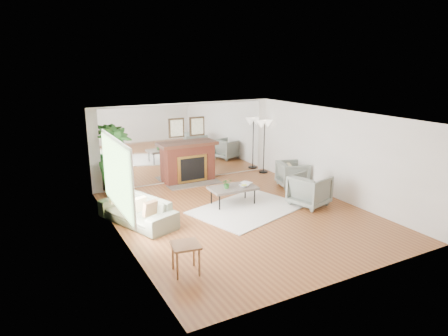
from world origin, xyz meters
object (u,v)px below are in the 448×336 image
armchair_back (292,174)px  side_table (186,249)px  potted_ficus (115,159)px  floor_lamp (264,128)px  fireplace (190,162)px  armchair_front (309,190)px  sofa (137,211)px  coffee_table (233,189)px

armchair_back → side_table: 5.94m
potted_ficus → floor_lamp: 5.10m
fireplace → armchair_front: bearing=-60.7°
side_table → floor_lamp: bearing=44.9°
fireplace → potted_ficus: (-2.38, -0.24, 0.42)m
fireplace → side_table: size_ratio=3.57×
armchair_back → side_table: size_ratio=1.48×
armchair_back → floor_lamp: bearing=12.8°
fireplace → sofa: (-2.45, -2.48, -0.35)m
armchair_back → armchair_front: bearing=173.6°
potted_ficus → sofa: bearing=-91.9°
potted_ficus → side_table: bearing=-89.7°
armchair_front → floor_lamp: size_ratio=0.51×
fireplace → floor_lamp: fireplace is taller
coffee_table → armchair_front: 2.04m
sofa → potted_ficus: 2.37m
coffee_table → potted_ficus: (-2.55, 2.24, 0.62)m
coffee_table → potted_ficus: size_ratio=0.63×
armchair_back → armchair_front: armchair_front is taller
coffee_table → armchair_front: bearing=-29.3°
armchair_front → side_table: size_ratio=1.61×
fireplace → side_table: 5.70m
armchair_front → side_table: 4.63m
coffee_table → armchair_back: size_ratio=1.50×
floor_lamp → coffee_table: bearing=-137.5°
fireplace → side_table: bearing=-114.3°
potted_ficus → floor_lamp: (5.08, 0.08, 0.48)m
side_table → coffee_table: bearing=47.2°
coffee_table → fireplace: bearing=93.9°
potted_ficus → floor_lamp: size_ratio=1.11×
fireplace → potted_ficus: 2.43m
coffee_table → side_table: side_table is taller
sofa → side_table: 2.72m
coffee_table → sofa: 2.62m
side_table → fireplace: bearing=65.7°
coffee_table → potted_ficus: bearing=138.7°
sofa → floor_lamp: bearing=93.6°
armchair_back → potted_ficus: potted_ficus is taller
armchair_front → armchair_back: bearing=-38.5°
armchair_front → fireplace: bearing=13.3°
side_table → armchair_back: bearing=33.6°
fireplace → armchair_back: fireplace is taller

